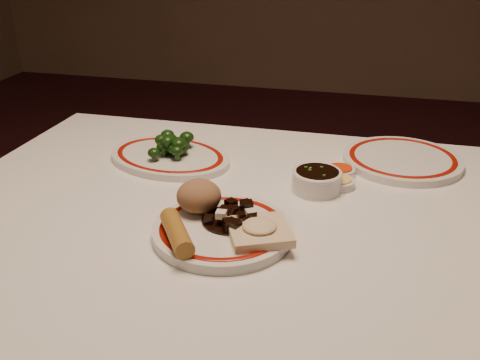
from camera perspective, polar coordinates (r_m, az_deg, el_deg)
name	(u,v)px	position (r m, az deg, el deg)	size (l,w,h in m)	color
dining_table	(244,253)	(1.04, 0.43, -7.79)	(1.20, 0.90, 0.75)	white
main_plate	(223,230)	(0.91, -1.84, -5.38)	(0.29, 0.29, 0.02)	silver
rice_mound	(199,196)	(0.95, -4.40, -1.71)	(0.08, 0.08, 0.06)	#906544
spring_roll	(177,232)	(0.87, -6.77, -5.58)	(0.03, 0.03, 0.12)	#A77429
fried_wonton	(259,230)	(0.88, 2.08, -5.38)	(0.13, 0.13, 0.03)	beige
stirfry_heap	(235,216)	(0.92, -0.55, -3.88)	(0.10, 0.10, 0.03)	black
broccoli_plate	(170,157)	(1.22, -7.51, 2.48)	(0.34, 0.31, 0.02)	silver
broccoli_pile	(172,144)	(1.20, -7.21, 3.84)	(0.08, 0.12, 0.05)	#23471C
soy_bowl	(317,181)	(1.07, 8.20, -0.09)	(0.10, 0.10, 0.04)	silver
sweet_sour_dish	(340,171)	(1.15, 10.63, 0.90)	(0.06, 0.06, 0.02)	silver
mustard_dish	(339,183)	(1.10, 10.52, -0.29)	(0.06, 0.06, 0.02)	silver
far_plate	(402,159)	(1.24, 16.90, 2.11)	(0.32, 0.32, 0.02)	silver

